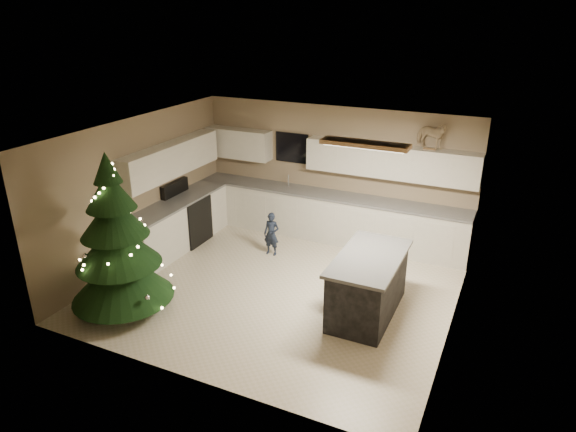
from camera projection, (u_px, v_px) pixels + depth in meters
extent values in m
plane|color=beige|center=(279.00, 287.00, 8.52)|extent=(5.50, 5.50, 0.00)
cube|color=gray|center=(334.00, 172.00, 10.13)|extent=(5.50, 0.02, 2.60)
cube|color=gray|center=(184.00, 288.00, 5.93)|extent=(5.50, 0.02, 2.60)
cube|color=gray|center=(140.00, 190.00, 9.11)|extent=(0.02, 5.00, 2.60)
cube|color=gray|center=(461.00, 247.00, 6.95)|extent=(0.02, 5.00, 2.60)
cube|color=silver|center=(278.00, 133.00, 7.54)|extent=(5.50, 5.00, 0.02)
cube|color=olive|center=(365.00, 144.00, 7.14)|extent=(1.25, 0.32, 0.06)
cube|color=white|center=(365.00, 146.00, 7.15)|extent=(1.15, 0.24, 0.02)
cube|color=silver|center=(327.00, 217.00, 10.20)|extent=(5.48, 0.60, 0.90)
cube|color=silver|center=(178.00, 225.00, 9.81)|extent=(0.60, 2.60, 0.90)
cube|color=slate|center=(328.00, 195.00, 10.01)|extent=(5.48, 0.62, 0.04)
cube|color=slate|center=(176.00, 202.00, 9.63)|extent=(0.62, 2.60, 0.04)
cube|color=silver|center=(239.00, 143.00, 10.64)|extent=(1.40, 0.35, 0.60)
cube|color=silver|center=(390.00, 161.00, 9.38)|extent=(3.20, 0.35, 0.60)
cube|color=silver|center=(171.00, 160.00, 9.50)|extent=(0.35, 2.60, 0.60)
cube|color=black|center=(292.00, 148.00, 10.31)|extent=(0.70, 0.04, 0.60)
cube|color=#99999E|center=(286.00, 189.00, 10.38)|extent=(0.55, 0.40, 0.06)
cylinder|color=#99999E|center=(288.00, 180.00, 10.40)|extent=(0.03, 0.03, 0.24)
cube|color=black|center=(188.00, 220.00, 10.06)|extent=(0.64, 0.75, 0.90)
cube|color=black|center=(175.00, 189.00, 9.93)|extent=(0.10, 0.75, 0.30)
cube|color=black|center=(368.00, 286.00, 7.65)|extent=(0.80, 1.60, 0.90)
cube|color=#343434|center=(370.00, 258.00, 7.47)|extent=(0.90, 1.70, 0.05)
cylinder|color=olive|center=(336.00, 271.00, 7.73)|extent=(0.33, 0.33, 0.04)
cylinder|color=olive|center=(326.00, 292.00, 7.80)|extent=(0.04, 0.04, 0.60)
cylinder|color=olive|center=(340.00, 295.00, 7.71)|extent=(0.04, 0.04, 0.60)
cylinder|color=olive|center=(331.00, 285.00, 8.00)|extent=(0.04, 0.04, 0.60)
cylinder|color=olive|center=(346.00, 288.00, 7.91)|extent=(0.04, 0.04, 0.60)
cube|color=olive|center=(336.00, 296.00, 7.89)|extent=(0.26, 0.03, 0.03)
cylinder|color=#3F2816|center=(125.00, 300.00, 7.84)|extent=(0.13, 0.13, 0.33)
cone|color=black|center=(121.00, 274.00, 7.67)|extent=(1.51, 1.51, 0.78)
cone|color=black|center=(117.00, 244.00, 7.48)|extent=(1.24, 1.24, 0.67)
cone|color=black|center=(113.00, 216.00, 7.32)|extent=(0.98, 0.98, 0.61)
cone|color=black|center=(109.00, 190.00, 7.17)|extent=(0.71, 0.71, 0.55)
cone|color=black|center=(106.00, 167.00, 7.04)|extent=(0.40, 0.40, 0.44)
sphere|color=#FFD88C|center=(166.00, 305.00, 7.49)|extent=(0.04, 0.04, 0.04)
sphere|color=#FFD88C|center=(174.00, 289.00, 7.79)|extent=(0.04, 0.04, 0.04)
sphere|color=#FFD88C|center=(171.00, 274.00, 8.07)|extent=(0.04, 0.04, 0.04)
sphere|color=#FFD88C|center=(158.00, 263.00, 8.26)|extent=(0.04, 0.04, 0.04)
sphere|color=#FFD88C|center=(140.00, 257.00, 8.32)|extent=(0.04, 0.04, 0.04)
sphere|color=#FFD88C|center=(120.00, 254.00, 8.25)|extent=(0.04, 0.04, 0.04)
sphere|color=#FFD88C|center=(100.00, 255.00, 8.05)|extent=(0.04, 0.04, 0.04)
sphere|color=#FFD88C|center=(85.00, 259.00, 7.79)|extent=(0.04, 0.04, 0.04)
sphere|color=#FFD88C|center=(77.00, 263.00, 7.50)|extent=(0.04, 0.04, 0.04)
sphere|color=#FFD88C|center=(79.00, 267.00, 7.25)|extent=(0.04, 0.04, 0.04)
sphere|color=#FFD88C|center=(89.00, 267.00, 7.08)|extent=(0.04, 0.04, 0.04)
sphere|color=#FFD88C|center=(105.00, 264.00, 7.02)|extent=(0.04, 0.04, 0.04)
sphere|color=#FFD88C|center=(122.00, 257.00, 7.07)|extent=(0.04, 0.04, 0.04)
sphere|color=#FFD88C|center=(136.00, 247.00, 7.19)|extent=(0.04, 0.04, 0.04)
sphere|color=#FFD88C|center=(144.00, 237.00, 7.35)|extent=(0.04, 0.04, 0.04)
sphere|color=#FFD88C|center=(145.00, 227.00, 7.51)|extent=(0.04, 0.04, 0.04)
sphere|color=#FFD88C|center=(140.00, 218.00, 7.62)|extent=(0.04, 0.04, 0.04)
sphere|color=#FFD88C|center=(130.00, 212.00, 7.67)|extent=(0.04, 0.04, 0.04)
sphere|color=#FFD88C|center=(118.00, 208.00, 7.64)|extent=(0.04, 0.04, 0.04)
sphere|color=#FFD88C|center=(106.00, 205.00, 7.54)|extent=(0.04, 0.04, 0.04)
sphere|color=#FFD88C|center=(97.00, 204.00, 7.41)|extent=(0.04, 0.04, 0.04)
sphere|color=#FFD88C|center=(92.00, 202.00, 7.26)|extent=(0.04, 0.04, 0.04)
sphere|color=#FFD88C|center=(92.00, 200.00, 7.12)|extent=(0.04, 0.04, 0.04)
sphere|color=#FFD88C|center=(95.00, 198.00, 7.03)|extent=(0.04, 0.04, 0.04)
sphere|color=#FFD88C|center=(101.00, 193.00, 6.98)|extent=(0.04, 0.04, 0.04)
sphere|color=#FFD88C|center=(107.00, 188.00, 6.97)|extent=(0.04, 0.04, 0.04)
sphere|color=#FFD88C|center=(112.00, 182.00, 7.00)|extent=(0.04, 0.04, 0.04)
sphere|color=#FFD88C|center=(115.00, 175.00, 7.04)|extent=(0.04, 0.04, 0.04)
sphere|color=#FFD88C|center=(114.00, 169.00, 7.06)|extent=(0.04, 0.04, 0.04)
sphere|color=#FFD88C|center=(112.00, 164.00, 7.07)|extent=(0.04, 0.04, 0.04)
sphere|color=silver|center=(157.00, 291.00, 7.46)|extent=(0.08, 0.08, 0.08)
sphere|color=silver|center=(124.00, 249.00, 8.12)|extent=(0.08, 0.08, 0.08)
sphere|color=silver|center=(88.00, 258.00, 7.20)|extent=(0.08, 0.08, 0.08)
sphere|color=silver|center=(139.00, 231.00, 7.36)|extent=(0.08, 0.08, 0.08)
sphere|color=silver|center=(109.00, 206.00, 7.50)|extent=(0.08, 0.08, 0.08)
sphere|color=silver|center=(102.00, 196.00, 7.06)|extent=(0.08, 0.08, 0.08)
sphere|color=silver|center=(111.00, 173.00, 7.09)|extent=(0.08, 0.08, 0.08)
imported|color=black|center=(271.00, 234.00, 9.52)|extent=(0.31, 0.21, 0.82)
cube|color=olive|center=(429.00, 149.00, 8.97)|extent=(0.22, 0.02, 0.02)
cube|color=olive|center=(430.00, 148.00, 9.03)|extent=(0.22, 0.02, 0.02)
imported|color=beige|center=(431.00, 135.00, 8.91)|extent=(0.61, 0.37, 0.48)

